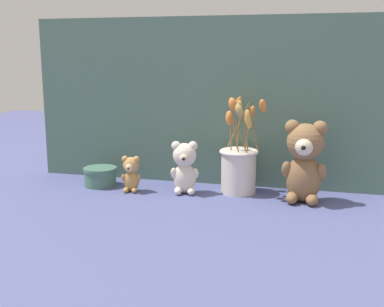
% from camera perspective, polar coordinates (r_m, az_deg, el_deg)
% --- Properties ---
extents(ground_plane, '(4.00, 4.00, 0.00)m').
position_cam_1_polar(ground_plane, '(1.57, -0.18, -5.00)').
color(ground_plane, '#4C5184').
extents(backdrop_wall, '(1.22, 0.02, 0.58)m').
position_cam_1_polar(backdrop_wall, '(1.67, 1.27, 6.12)').
color(backdrop_wall, '#4C6B5B').
rests_on(backdrop_wall, ground).
extents(teddy_bear_large, '(0.14, 0.13, 0.26)m').
position_cam_1_polar(teddy_bear_large, '(1.51, 13.18, -0.75)').
color(teddy_bear_large, olive).
rests_on(teddy_bear_large, ground).
extents(teddy_bear_medium, '(0.10, 0.09, 0.17)m').
position_cam_1_polar(teddy_bear_medium, '(1.57, -0.88, -1.53)').
color(teddy_bear_medium, beige).
rests_on(teddy_bear_medium, ground).
extents(teddy_bear_small, '(0.07, 0.06, 0.12)m').
position_cam_1_polar(teddy_bear_small, '(1.61, -7.27, -2.33)').
color(teddy_bear_small, tan).
rests_on(teddy_bear_small, ground).
extents(flower_vase, '(0.16, 0.19, 0.32)m').
position_cam_1_polar(flower_vase, '(1.58, 5.57, -1.27)').
color(flower_vase, silver).
rests_on(flower_vase, ground).
extents(decorative_tin_tall, '(0.12, 0.12, 0.06)m').
position_cam_1_polar(decorative_tin_tall, '(1.70, -10.81, -2.69)').
color(decorative_tin_tall, '#47705B').
rests_on(decorative_tin_tall, ground).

